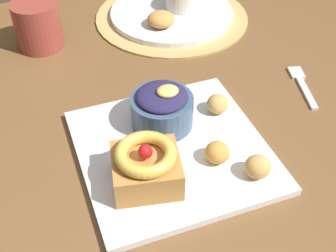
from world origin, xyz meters
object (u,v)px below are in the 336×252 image
object	(u,v)px
back_plate	(172,13)
coffee_mug	(38,25)
fritter_middle	(218,104)
fritter_back	(217,153)
front_plate	(173,150)
cake_slice	(146,166)
back_pastry	(161,19)
fork	(302,84)
fritter_front	(258,167)
berry_ramekin	(162,108)

from	to	relation	value
back_plate	coffee_mug	xyz separation A→B (m)	(-0.29, -0.02, 0.04)
fritter_middle	fritter_back	distance (m)	0.11
front_plate	cake_slice	size ratio (longest dim) A/B	2.60
fritter_back	back_pastry	xyz separation A→B (m)	(0.05, 0.39, 0.00)
cake_slice	fork	size ratio (longest dim) A/B	0.86
fritter_front	back_pastry	distance (m)	0.44
fritter_back	fork	size ratio (longest dim) A/B	0.29
fritter_middle	berry_ramekin	bearing A→B (deg)	177.53
berry_ramekin	coffee_mug	world-z (taller)	coffee_mug
berry_ramekin	fritter_front	size ratio (longest dim) A/B	2.64
fritter_back	fritter_middle	bearing A→B (deg)	64.47
berry_ramekin	fritter_front	distance (m)	0.18
berry_ramekin	fritter_front	xyz separation A→B (m)	(0.09, -0.15, -0.02)
front_plate	back_pastry	bearing A→B (deg)	73.02
fritter_front	back_plate	size ratio (longest dim) A/B	0.14
front_plate	fritter_middle	xyz separation A→B (m)	(0.10, 0.05, 0.02)
coffee_mug	fritter_middle	bearing A→B (deg)	-53.65
back_pastry	fork	bearing A→B (deg)	-55.76
cake_slice	berry_ramekin	xyz separation A→B (m)	(0.06, 0.11, 0.00)
front_plate	fritter_back	distance (m)	0.07
fritter_front	back_pastry	xyz separation A→B (m)	(0.01, 0.44, 0.00)
fritter_front	back_pastry	world-z (taller)	back_pastry
back_plate	back_pastry	xyz separation A→B (m)	(-0.04, -0.05, 0.02)
fritter_front	fritter_middle	distance (m)	0.15
coffee_mug	front_plate	bearing A→B (deg)	-69.73
cake_slice	back_pastry	xyz separation A→B (m)	(0.16, 0.40, -0.01)
front_plate	fritter_middle	bearing A→B (deg)	28.43
berry_ramekin	back_plate	distance (m)	0.37
back_pastry	coffee_mug	size ratio (longest dim) A/B	0.61
fritter_middle	back_pastry	world-z (taller)	back_pastry
fork	fritter_middle	bearing A→B (deg)	113.34
fritter_front	fork	bearing A→B (deg)	42.20
cake_slice	fritter_middle	world-z (taller)	cake_slice
fritter_middle	coffee_mug	distance (m)	0.41
fritter_front	fork	xyz separation A→B (m)	(0.19, 0.17, -0.03)
back_pastry	cake_slice	bearing A→B (deg)	-112.50
berry_ramekin	fritter_middle	world-z (taller)	berry_ramekin
front_plate	fritter_middle	size ratio (longest dim) A/B	7.77
fritter_front	back_plate	bearing A→B (deg)	83.40
fritter_front	coffee_mug	size ratio (longest dim) A/B	0.40
fritter_back	fork	xyz separation A→B (m)	(0.23, 0.13, -0.03)
back_pastry	fritter_back	bearing A→B (deg)	-97.77
fritter_front	coffee_mug	xyz separation A→B (m)	(-0.23, 0.48, 0.02)
coffee_mug	fritter_front	bearing A→B (deg)	-63.79
fritter_back	fork	world-z (taller)	fritter_back
back_plate	fork	world-z (taller)	back_plate
fritter_back	fork	bearing A→B (deg)	28.76
cake_slice	back_plate	distance (m)	0.50
front_plate	fork	world-z (taller)	front_plate
fritter_front	coffee_mug	distance (m)	0.53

